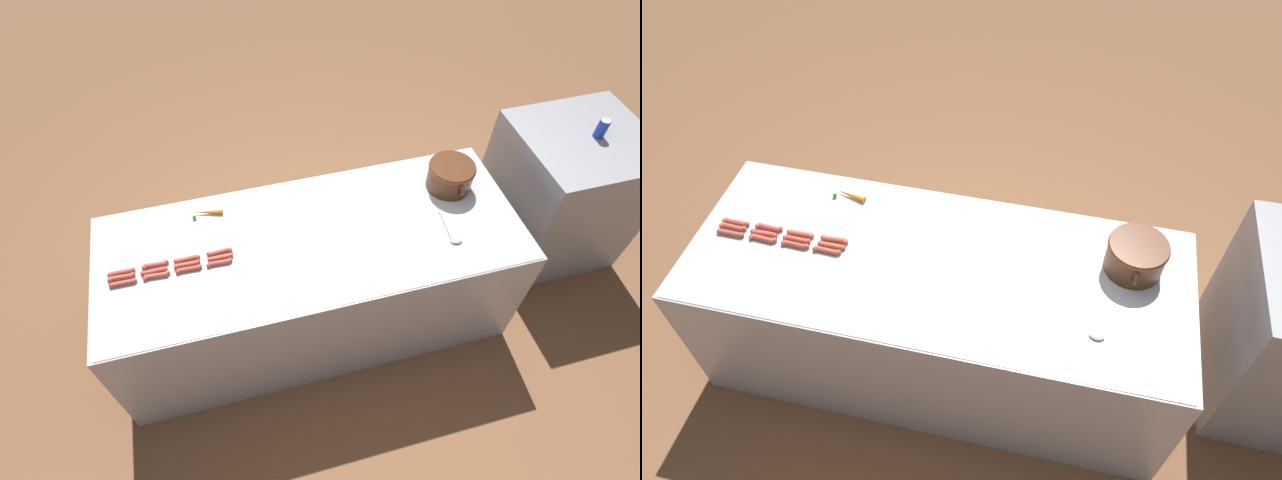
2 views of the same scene
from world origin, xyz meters
The scene contains 19 objects.
ground_plane centered at (0.00, 0.00, 0.00)m, with size 20.00×20.00×0.00m, color brown.
griddle_counter centered at (0.00, 0.00, 0.44)m, with size 0.96×2.45×0.88m.
back_cabinet centered at (-0.23, 1.89, 0.51)m, with size 0.80×0.84×1.03m, color #A0A0A4.
hot_dog_0 centered at (-0.02, -1.05, 0.89)m, with size 0.03×0.15×0.03m.
hot_dog_1 centered at (-0.03, -0.87, 0.89)m, with size 0.04×0.15×0.03m.
hot_dog_2 centered at (-0.02, -0.70, 0.89)m, with size 0.03×0.15×0.03m.
hot_dog_3 centered at (-0.02, -0.52, 0.89)m, with size 0.03×0.15×0.03m.
hot_dog_4 centered at (0.01, -1.05, 0.89)m, with size 0.03×0.15×0.03m.
hot_dog_5 centered at (0.02, -0.88, 0.89)m, with size 0.03×0.15×0.03m.
hot_dog_6 centered at (0.02, -0.71, 0.89)m, with size 0.03×0.15×0.03m.
hot_dog_7 centered at (0.01, -0.52, 0.89)m, with size 0.03×0.15×0.03m.
hot_dog_8 centered at (0.05, -1.05, 0.89)m, with size 0.03×0.15×0.03m.
hot_dog_9 centered at (0.05, -0.87, 0.89)m, with size 0.03×0.15×0.03m.
hot_dog_10 centered at (0.05, -0.70, 0.89)m, with size 0.03×0.15×0.03m.
hot_dog_11 centered at (0.05, -0.53, 0.89)m, with size 0.03×0.15×0.03m.
bean_pot centered at (-0.19, 0.92, 0.98)m, with size 0.35×0.28×0.17m.
serving_spoon centered at (0.19, 0.78, 0.89)m, with size 0.27×0.07×0.02m.
carrot centered at (-0.33, -0.55, 0.90)m, with size 0.07×0.18×0.03m.
soda_can centered at (-0.22, 1.94, 1.09)m, with size 0.07×0.07×0.13m.
Camera 1 is at (1.72, -0.41, 3.09)m, focal length 27.85 mm.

